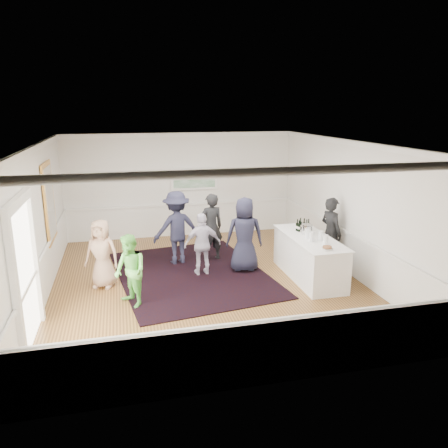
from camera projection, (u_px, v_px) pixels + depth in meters
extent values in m
plane|color=olive|center=(207.00, 282.00, 10.13)|extent=(8.00, 8.00, 0.00)
cube|color=white|center=(206.00, 143.00, 9.30)|extent=(7.00, 8.00, 0.02)
cube|color=white|center=(39.00, 225.00, 8.93)|extent=(0.02, 8.00, 3.20)
cube|color=white|center=(349.00, 207.00, 10.51)|extent=(0.02, 8.00, 3.20)
cube|color=white|center=(181.00, 185.00, 13.48)|extent=(7.00, 0.02, 3.20)
cube|color=white|center=(263.00, 284.00, 5.96)|extent=(7.00, 0.02, 3.20)
cube|color=#F2AA47|center=(49.00, 202.00, 10.11)|extent=(0.04, 1.25, 1.85)
cube|color=white|center=(50.00, 202.00, 10.12)|extent=(0.01, 1.05, 1.65)
cube|color=white|center=(16.00, 297.00, 6.50)|extent=(0.10, 0.14, 2.40)
cube|color=white|center=(36.00, 261.00, 8.04)|extent=(0.10, 0.14, 2.40)
cube|color=white|center=(18.00, 202.00, 6.94)|extent=(0.10, 1.78, 0.16)
cube|color=white|center=(25.00, 277.00, 7.26)|extent=(0.02, 1.50, 2.40)
cube|color=white|center=(194.00, 179.00, 13.47)|extent=(1.44, 0.05, 0.66)
cube|color=#2A703B|center=(194.00, 179.00, 13.44)|extent=(1.30, 0.01, 0.52)
cube|color=black|center=(192.00, 273.00, 10.63)|extent=(3.95, 4.85, 0.02)
cube|color=white|center=(309.00, 258.00, 10.31)|extent=(0.88, 2.42, 0.99)
cube|color=white|center=(310.00, 237.00, 10.18)|extent=(0.94, 2.48, 0.02)
imported|color=black|center=(331.00, 233.00, 10.86)|extent=(0.60, 0.75, 1.81)
imported|color=tan|center=(102.00, 254.00, 9.70)|extent=(0.89, 0.73, 1.56)
imported|color=#6AD254|center=(130.00, 271.00, 8.76)|extent=(0.83, 0.90, 1.50)
imported|color=silver|center=(203.00, 244.00, 10.42)|extent=(0.91, 0.41, 1.52)
imported|color=black|center=(177.00, 228.00, 11.16)|extent=(1.33, 0.92, 1.90)
imported|color=black|center=(211.00, 227.00, 11.40)|extent=(0.73, 0.56, 1.79)
imported|color=black|center=(245.00, 235.00, 10.65)|extent=(0.99, 0.74, 1.85)
cylinder|color=#69B841|center=(311.00, 236.00, 9.82)|extent=(0.12, 0.12, 0.24)
cylinder|color=#D43E62|center=(321.00, 236.00, 9.87)|extent=(0.12, 0.12, 0.24)
cylinder|color=#6FC044|center=(307.00, 233.00, 10.03)|extent=(0.12, 0.12, 0.24)
cylinder|color=white|center=(325.00, 239.00, 9.58)|extent=(0.12, 0.12, 0.24)
cylinder|color=silver|center=(307.00, 230.00, 10.36)|extent=(0.26, 0.26, 0.25)
imported|color=white|center=(327.00, 249.00, 9.25)|extent=(0.23, 0.23, 0.06)
cylinder|color=#95603B|center=(327.00, 247.00, 9.25)|extent=(0.19, 0.19, 0.04)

